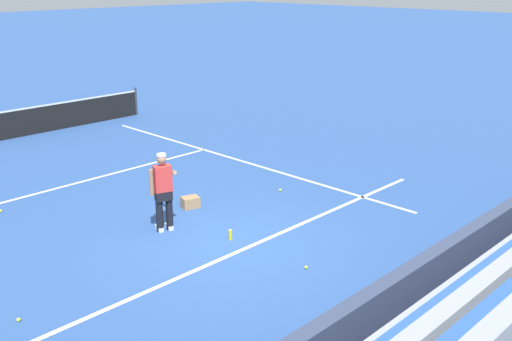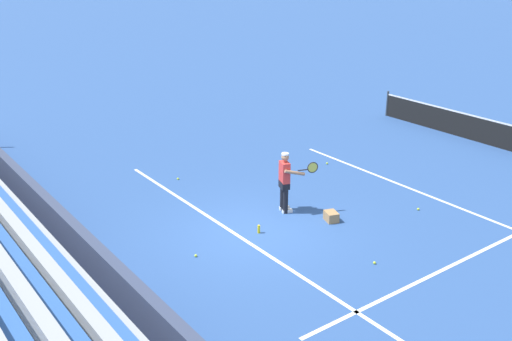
% 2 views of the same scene
% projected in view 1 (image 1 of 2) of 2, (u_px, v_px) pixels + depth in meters
% --- Properties ---
extents(ground_plane, '(160.00, 160.00, 0.00)m').
position_uv_depth(ground_plane, '(227.00, 242.00, 12.34)').
color(ground_plane, '#2D5193').
extents(court_baseline_white, '(12.00, 0.10, 0.01)m').
position_uv_depth(court_baseline_white, '(244.00, 249.00, 12.01)').
color(court_baseline_white, white).
rests_on(court_baseline_white, ground).
extents(court_sideline_white, '(0.10, 12.00, 0.01)m').
position_uv_depth(court_sideline_white, '(237.00, 159.00, 17.79)').
color(court_sideline_white, white).
rests_on(court_sideline_white, ground).
extents(court_service_line_white, '(8.22, 0.10, 0.01)m').
position_uv_depth(court_service_line_white, '(87.00, 180.00, 16.00)').
color(court_service_line_white, white).
rests_on(court_service_line_white, ground).
extents(back_wall_sponsor_board, '(26.13, 0.25, 1.10)m').
position_uv_depth(back_wall_sponsor_board, '(417.00, 292.00, 9.30)').
color(back_wall_sponsor_board, '#384260').
rests_on(back_wall_sponsor_board, ground).
extents(tennis_player, '(0.80, 0.93, 1.71)m').
position_uv_depth(tennis_player, '(163.00, 191.00, 12.64)').
color(tennis_player, black).
rests_on(tennis_player, ground).
extents(ball_box_cardboard, '(0.47, 0.41, 0.26)m').
position_uv_depth(ball_box_cardboard, '(190.00, 202.00, 14.11)').
color(ball_box_cardboard, '#A87F51').
rests_on(ball_box_cardboard, ground).
extents(tennis_ball_far_left, '(0.07, 0.07, 0.07)m').
position_uv_depth(tennis_ball_far_left, '(306.00, 267.00, 11.19)').
color(tennis_ball_far_left, '#CCE533').
rests_on(tennis_ball_far_left, ground).
extents(tennis_ball_near_player, '(0.07, 0.07, 0.07)m').
position_uv_depth(tennis_ball_near_player, '(19.00, 320.00, 9.49)').
color(tennis_ball_near_player, '#CCE533').
rests_on(tennis_ball_near_player, ground).
extents(tennis_ball_on_baseline, '(0.07, 0.07, 0.07)m').
position_uv_depth(tennis_ball_on_baseline, '(280.00, 190.00, 15.18)').
color(tennis_ball_on_baseline, '#CCE533').
rests_on(tennis_ball_on_baseline, ground).
extents(tennis_ball_by_box, '(0.07, 0.07, 0.07)m').
position_uv_depth(tennis_ball_by_box, '(161.00, 174.00, 16.40)').
color(tennis_ball_by_box, '#CCE533').
rests_on(tennis_ball_by_box, ground).
extents(tennis_ball_far_right, '(0.07, 0.07, 0.07)m').
position_uv_depth(tennis_ball_far_right, '(1.00, 211.00, 13.85)').
color(tennis_ball_far_right, '#CCE533').
rests_on(tennis_ball_far_right, ground).
extents(water_bottle, '(0.07, 0.07, 0.22)m').
position_uv_depth(water_bottle, '(230.00, 235.00, 12.39)').
color(water_bottle, yellow).
rests_on(water_bottle, ground).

